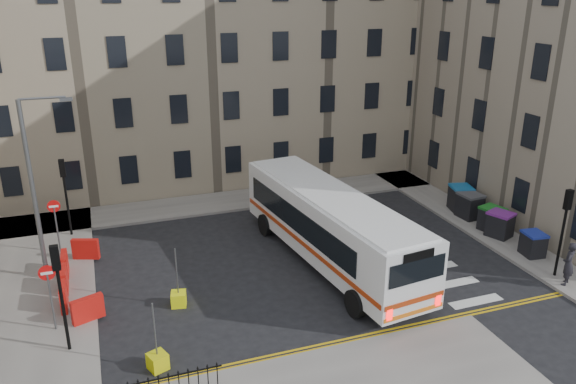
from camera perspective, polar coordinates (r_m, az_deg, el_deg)
ground at (r=27.79m, az=4.37°, el=-6.39°), size 120.00×120.00×0.00m
pavement_north at (r=33.86m, az=-10.94°, el=-1.54°), size 36.00×3.20×0.15m
pavement_east at (r=35.12m, az=15.27°, el=-1.10°), size 2.40×26.00×0.15m
pavement_west at (r=26.93m, az=-25.45°, el=-9.23°), size 6.00×22.00×0.15m
terrace_north at (r=38.46m, az=-15.02°, el=13.90°), size 38.30×10.80×17.20m
traffic_light_east at (r=27.22m, az=26.30°, el=-2.53°), size 0.28×0.22×4.10m
traffic_light_nw at (r=30.71m, az=-21.74°, el=0.62°), size 0.28×0.22×4.10m
traffic_light_sw at (r=21.02m, az=-22.24°, el=-8.47°), size 0.28×0.22×4.10m
streetlamp at (r=26.08m, az=-24.51°, el=0.27°), size 0.50×0.22×8.14m
no_entry_north at (r=29.13m, az=-22.59°, el=-2.21°), size 0.60×0.08×3.00m
no_entry_south at (r=22.75m, az=-23.14°, el=-8.62°), size 0.60×0.08×3.00m
roadworks_barriers at (r=26.01m, az=-20.98°, el=-8.16°), size 1.66×6.26×1.00m
bus at (r=26.24m, az=4.27°, el=-3.27°), size 4.40×12.91×3.44m
wheelie_bin_a at (r=29.58m, az=23.63°, el=-4.85°), size 1.05×1.17×1.17m
wheelie_bin_b at (r=31.09m, az=20.73°, el=-3.08°), size 1.42×1.50×1.32m
wheelie_bin_c at (r=31.67m, az=19.99°, el=-2.58°), size 1.30×1.41×1.30m
wheelie_bin_d at (r=33.02m, az=17.97°, el=-1.30°), size 1.21×1.36×1.41m
wheelie_bin_e at (r=33.91m, az=17.13°, el=-0.60°), size 1.42×1.55×1.45m
pedestrian at (r=27.28m, az=26.61°, el=-6.53°), size 0.86×0.80×1.97m
bollard_yellow at (r=23.95m, az=-11.04°, el=-10.61°), size 0.71×0.71×0.60m
bollard_chevron at (r=20.62m, az=-13.10°, el=-16.41°), size 0.78×0.78×0.60m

